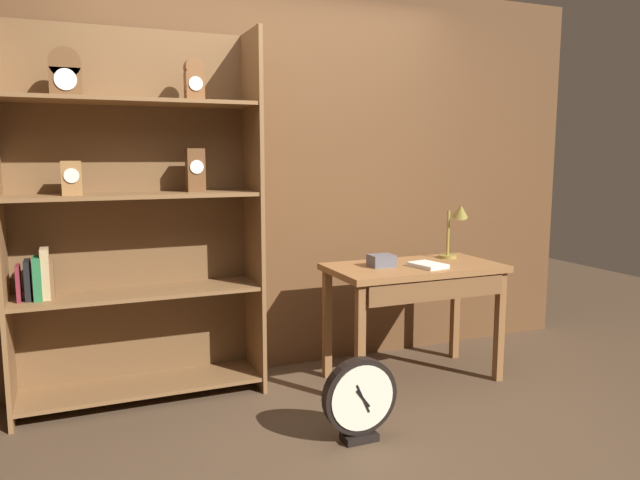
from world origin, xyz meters
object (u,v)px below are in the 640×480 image
at_px(desk_lamp, 456,223).
at_px(toolbox_small, 381,261).
at_px(workbench, 416,281).
at_px(bookshelf, 131,220).
at_px(round_clock_large, 360,399).
at_px(open_repair_manual, 428,265).

relative_size(desk_lamp, toolbox_small, 2.53).
xyz_separation_m(workbench, toolbox_small, (-0.22, 0.05, 0.14)).
bearing_deg(bookshelf, toolbox_small, -12.98).
bearing_deg(workbench, round_clock_large, -138.39).
bearing_deg(desk_lamp, workbench, -161.92).
relative_size(bookshelf, round_clock_large, 4.99).
relative_size(desk_lamp, round_clock_large, 0.87).
distance_m(bookshelf, desk_lamp, 2.09).
height_order(bookshelf, desk_lamp, bookshelf).
relative_size(desk_lamp, open_repair_manual, 1.74).
bearing_deg(workbench, desk_lamp, 18.08).
bearing_deg(open_repair_manual, bookshelf, 153.57).
relative_size(toolbox_small, round_clock_large, 0.35).
xyz_separation_m(bookshelf, open_repair_manual, (1.72, -0.47, -0.31)).
bearing_deg(workbench, bookshelf, 167.00).
xyz_separation_m(open_repair_manual, round_clock_large, (-0.74, -0.54, -0.55)).
distance_m(desk_lamp, round_clock_large, 1.53).
xyz_separation_m(toolbox_small, open_repair_manual, (0.26, -0.13, -0.03)).
relative_size(workbench, toolbox_small, 7.27).
height_order(desk_lamp, open_repair_manual, desk_lamp).
height_order(bookshelf, workbench, bookshelf).
distance_m(bookshelf, round_clock_large, 1.65).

